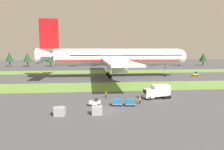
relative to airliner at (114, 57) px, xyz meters
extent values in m
plane|color=#47474C|center=(-6.90, -51.03, -9.22)|extent=(400.00, 400.00, 0.00)
cube|color=olive|center=(-6.90, -23.04, -9.21)|extent=(320.00, 17.07, 0.01)
cube|color=olive|center=(-6.90, 23.10, -9.21)|extent=(320.00, 17.07, 0.01)
cylinder|color=silver|center=(1.90, 0.03, -0.03)|extent=(56.55, 8.40, 7.50)
sphere|color=silver|center=(30.11, 0.48, -0.03)|extent=(7.35, 7.35, 7.35)
cone|color=silver|center=(-29.07, -0.47, 0.53)|extent=(9.75, 7.28, 7.13)
cube|color=red|center=(1.90, 0.03, -1.34)|extent=(55.17, 8.53, 0.36)
cube|color=#283342|center=(5.34, 0.09, 0.91)|extent=(49.67, 8.37, 0.44)
cube|color=silver|center=(-1.91, 22.65, -0.78)|extent=(9.55, 37.99, 0.68)
cylinder|color=#A3A3A8|center=(-0.48, 16.99, -3.25)|extent=(5.57, 4.21, 4.13)
cube|color=silver|center=(-1.18, -22.70, -0.78)|extent=(9.55, 37.99, 0.68)
cylinder|color=#A3A3A8|center=(0.07, -17.00, -3.25)|extent=(5.57, 4.21, 4.13)
cube|color=silver|center=(-28.53, 8.68, 1.10)|extent=(5.23, 13.84, 0.47)
cube|color=silver|center=(-28.24, -9.59, 1.10)|extent=(5.23, 13.84, 0.47)
cube|color=red|center=(-28.38, -0.46, 10.10)|extent=(8.06, 0.94, 12.75)
cylinder|color=#A3A3A8|center=(23.92, 0.38, -4.88)|extent=(0.44, 0.44, 7.46)
cylinder|color=black|center=(23.92, 0.38, -8.62)|extent=(1.21, 0.44, 1.20)
cylinder|color=#A3A3A8|center=(-2.62, 4.46, -4.76)|extent=(0.44, 0.44, 7.21)
cylinder|color=black|center=(-2.62, 4.46, -8.37)|extent=(1.71, 0.62, 1.70)
cylinder|color=#A3A3A8|center=(-2.47, -4.54, -4.76)|extent=(0.44, 0.44, 7.21)
cylinder|color=black|center=(-2.47, -4.54, -8.37)|extent=(1.71, 0.62, 1.70)
cube|color=silver|center=(-9.60, -46.85, -8.53)|extent=(2.74, 1.60, 0.77)
cube|color=#283342|center=(-9.21, -46.90, -7.70)|extent=(0.83, 1.17, 0.90)
cylinder|color=black|center=(-10.57, -47.29, -8.92)|extent=(0.62, 0.27, 0.60)
cylinder|color=black|center=(-10.44, -46.20, -8.92)|extent=(0.62, 0.27, 0.60)
cylinder|color=black|center=(-8.76, -47.51, -8.92)|extent=(0.62, 0.27, 0.60)
cylinder|color=black|center=(-8.63, -46.42, -8.92)|extent=(0.62, 0.27, 0.60)
cube|color=#A3A3A8|center=(-4.53, -47.46, -8.82)|extent=(2.36, 1.75, 0.10)
cube|color=#23669E|center=(-4.53, -47.46, -8.22)|extent=(2.08, 1.54, 1.10)
cylinder|color=black|center=(-5.45, -48.05, -9.02)|extent=(0.41, 0.17, 0.40)
cylinder|color=black|center=(-5.28, -46.68, -9.02)|extent=(0.41, 0.17, 0.40)
cylinder|color=black|center=(-3.79, -48.25, -9.02)|extent=(0.41, 0.17, 0.40)
cylinder|color=black|center=(-3.62, -46.88, -9.02)|extent=(0.41, 0.17, 0.40)
cube|color=#A3A3A8|center=(-1.66, -47.81, -8.82)|extent=(2.36, 1.75, 0.10)
cube|color=#23669E|center=(-1.66, -47.81, -8.22)|extent=(2.08, 1.54, 1.10)
cylinder|color=black|center=(-2.57, -48.40, -9.02)|extent=(0.41, 0.17, 0.40)
cylinder|color=black|center=(-2.40, -47.03, -9.02)|extent=(0.41, 0.17, 0.40)
cylinder|color=black|center=(-0.91, -48.60, -9.02)|extent=(0.41, 0.17, 0.40)
cylinder|color=black|center=(-0.74, -47.23, -9.02)|extent=(0.41, 0.17, 0.40)
cube|color=silver|center=(4.22, -42.17, -7.64)|extent=(2.53, 2.61, 2.20)
cube|color=#283342|center=(3.18, -42.33, -7.20)|extent=(0.40, 2.06, 0.97)
cube|color=silver|center=(7.53, -41.65, -7.04)|extent=(4.80, 2.97, 2.80)
cylinder|color=black|center=(4.16, -43.19, -8.74)|extent=(0.99, 0.44, 0.96)
cylinder|color=black|center=(3.85, -41.21, -8.74)|extent=(0.99, 0.44, 0.96)
cylinder|color=black|center=(8.58, -42.50, -8.74)|extent=(0.99, 0.44, 0.96)
cylinder|color=black|center=(8.27, -40.52, -8.74)|extent=(0.99, 0.44, 0.96)
cylinder|color=black|center=(9.69, -42.32, -8.74)|extent=(0.99, 0.44, 0.96)
cylinder|color=black|center=(9.38, -40.35, -8.74)|extent=(0.99, 0.44, 0.96)
cube|color=yellow|center=(38.92, 0.62, -8.53)|extent=(2.62, 1.34, 0.77)
cube|color=#283342|center=(39.31, 0.63, -7.70)|extent=(0.72, 1.10, 0.90)
cylinder|color=black|center=(38.02, 0.06, -8.92)|extent=(0.60, 0.21, 0.60)
cylinder|color=black|center=(38.01, 1.16, -8.92)|extent=(0.60, 0.21, 0.60)
cylinder|color=black|center=(39.84, 0.09, -8.92)|extent=(0.60, 0.21, 0.60)
cylinder|color=black|center=(39.83, 1.19, -8.92)|extent=(0.60, 0.21, 0.60)
cylinder|color=black|center=(-6.52, -39.39, -8.79)|extent=(0.18, 0.18, 0.85)
cylinder|color=black|center=(-6.60, -39.18, -8.79)|extent=(0.18, 0.18, 0.85)
cylinder|color=orange|center=(-6.56, -39.28, -8.06)|extent=(0.36, 0.36, 0.62)
sphere|color=tan|center=(-6.56, -39.28, -7.60)|extent=(0.24, 0.24, 0.24)
cylinder|color=orange|center=(-6.49, -39.50, -8.09)|extent=(0.10, 0.10, 0.58)
cylinder|color=orange|center=(-6.63, -39.07, -8.09)|extent=(0.10, 0.10, 0.58)
cylinder|color=black|center=(0.88, -46.32, -8.79)|extent=(0.18, 0.18, 0.85)
cylinder|color=black|center=(1.07, -46.21, -8.79)|extent=(0.18, 0.18, 0.85)
cylinder|color=orange|center=(0.98, -46.27, -8.06)|extent=(0.36, 0.36, 0.62)
sphere|color=tan|center=(0.98, -46.27, -7.60)|extent=(0.24, 0.24, 0.24)
cylinder|color=orange|center=(0.78, -46.38, -8.09)|extent=(0.10, 0.10, 0.58)
cylinder|color=orange|center=(1.17, -46.15, -8.09)|extent=(0.10, 0.10, 0.58)
cube|color=#A3A3A8|center=(-16.49, -53.34, -8.41)|extent=(2.20, 1.86, 1.62)
cube|color=#A3A3A8|center=(-16.71, -53.07, -8.41)|extent=(2.19, 1.84, 1.60)
cube|color=#A3A3A8|center=(-9.25, -53.34, -8.40)|extent=(2.09, 1.72, 1.64)
cone|color=orange|center=(-18.45, -28.36, -8.93)|extent=(0.44, 0.44, 0.57)
cone|color=orange|center=(-11.32, -28.93, -8.94)|extent=(0.44, 0.44, 0.56)
cylinder|color=#4C3823|center=(-69.98, 64.72, -7.28)|extent=(0.70, 0.70, 3.86)
cone|color=#1E4223|center=(-69.98, 64.72, -1.95)|extent=(5.46, 5.46, 6.81)
cylinder|color=#4C3823|center=(-57.02, 63.73, -7.42)|extent=(0.70, 0.70, 3.60)
cone|color=#1E4223|center=(-57.02, 63.73, -2.45)|extent=(6.21, 6.21, 6.33)
cylinder|color=#4C3823|center=(-40.43, 63.04, -7.64)|extent=(0.70, 0.70, 3.15)
cone|color=#1E4223|center=(-40.43, 63.04, -1.67)|extent=(6.24, 6.24, 8.78)
cylinder|color=#4C3823|center=(-23.01, 62.23, -7.84)|extent=(0.70, 0.70, 2.74)
cone|color=#1E4223|center=(-23.01, 62.23, -3.43)|extent=(6.36, 6.36, 6.09)
cylinder|color=#4C3823|center=(-7.77, 64.67, -7.90)|extent=(0.70, 0.70, 2.62)
cone|color=#1E4223|center=(-7.77, 64.67, -2.78)|extent=(5.91, 5.91, 7.62)
cylinder|color=#4C3823|center=(8.62, 59.78, -7.70)|extent=(0.70, 0.70, 3.04)
cone|color=#1E4223|center=(8.62, 59.78, -2.87)|extent=(5.54, 5.54, 6.62)
cylinder|color=#4C3823|center=(24.90, 64.14, -7.58)|extent=(0.70, 0.70, 3.27)
cone|color=#1E4223|center=(24.90, 64.14, -2.30)|extent=(4.44, 4.44, 7.28)
cylinder|color=#4C3823|center=(39.93, 62.93, -7.29)|extent=(0.70, 0.70, 3.85)
cone|color=#1E4223|center=(39.93, 62.93, -2.10)|extent=(5.71, 5.71, 6.54)
cylinder|color=#4C3823|center=(56.56, 58.82, -7.84)|extent=(0.70, 0.70, 2.75)
cone|color=#1E4223|center=(56.56, 58.82, -2.77)|extent=(6.12, 6.12, 7.40)
cylinder|color=#4C3823|center=(75.76, 59.62, -7.53)|extent=(0.70, 0.70, 3.38)
cone|color=#1E4223|center=(75.76, 59.62, -2.74)|extent=(6.25, 6.25, 6.18)
camera|label=1|loc=(-10.19, -92.94, 3.65)|focal=33.17mm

